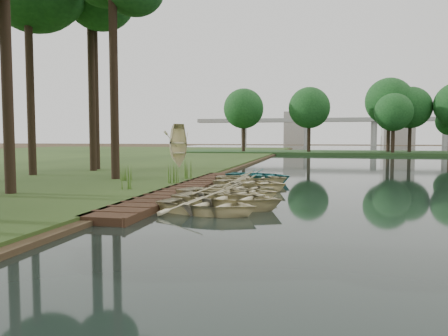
% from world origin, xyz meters
% --- Properties ---
extents(ground, '(300.00, 300.00, 0.00)m').
position_xyz_m(ground, '(0.00, 0.00, 0.00)').
color(ground, '#3D2F1D').
extents(boardwalk, '(1.60, 16.00, 0.30)m').
position_xyz_m(boardwalk, '(-1.60, 0.00, 0.15)').
color(boardwalk, '#342014').
rests_on(boardwalk, ground).
extents(peninsula, '(50.00, 14.00, 0.45)m').
position_xyz_m(peninsula, '(8.00, 50.00, 0.23)').
color(peninsula, '#24441E').
rests_on(peninsula, ground).
extents(far_trees, '(45.60, 5.60, 8.80)m').
position_xyz_m(far_trees, '(4.67, 50.00, 6.43)').
color(far_trees, black).
rests_on(far_trees, peninsula).
extents(bridge, '(95.90, 4.00, 8.60)m').
position_xyz_m(bridge, '(12.31, 120.00, 7.08)').
color(bridge, '#A5A5A0').
rests_on(bridge, ground).
extents(building_a, '(10.00, 8.00, 18.00)m').
position_xyz_m(building_a, '(30.00, 140.00, 9.00)').
color(building_a, '#A5A5A0').
rests_on(building_a, ground).
extents(building_b, '(8.00, 8.00, 12.00)m').
position_xyz_m(building_b, '(-5.00, 145.00, 6.00)').
color(building_b, '#A5A5A0').
rests_on(building_b, ground).
extents(rowboat_0, '(3.98, 3.25, 0.72)m').
position_xyz_m(rowboat_0, '(0.87, -5.35, 0.41)').
color(rowboat_0, beige).
rests_on(rowboat_0, water).
extents(rowboat_1, '(4.45, 3.52, 0.83)m').
position_xyz_m(rowboat_1, '(1.29, -4.13, 0.47)').
color(rowboat_1, beige).
rests_on(rowboat_1, water).
extents(rowboat_2, '(4.68, 4.08, 0.81)m').
position_xyz_m(rowboat_2, '(0.76, -2.72, 0.45)').
color(rowboat_2, beige).
rests_on(rowboat_2, water).
extents(rowboat_3, '(3.43, 2.58, 0.67)m').
position_xyz_m(rowboat_3, '(1.21, -1.58, 0.39)').
color(rowboat_3, beige).
rests_on(rowboat_3, water).
extents(rowboat_4, '(3.42, 2.74, 0.63)m').
position_xyz_m(rowboat_4, '(1.08, 0.06, 0.37)').
color(rowboat_4, beige).
rests_on(rowboat_4, water).
extents(rowboat_5, '(4.46, 3.82, 0.78)m').
position_xyz_m(rowboat_5, '(1.19, 1.48, 0.44)').
color(rowboat_5, beige).
rests_on(rowboat_5, water).
extents(rowboat_6, '(3.55, 2.85, 0.65)m').
position_xyz_m(rowboat_6, '(1.02, 2.47, 0.38)').
color(rowboat_6, beige).
rests_on(rowboat_6, water).
extents(rowboat_7, '(4.05, 3.06, 0.79)m').
position_xyz_m(rowboat_7, '(0.88, 3.88, 0.45)').
color(rowboat_7, beige).
rests_on(rowboat_7, water).
extents(rowboat_8, '(4.59, 3.92, 0.80)m').
position_xyz_m(rowboat_8, '(1.04, 5.49, 0.45)').
color(rowboat_8, teal).
rests_on(rowboat_8, water).
extents(stored_rowboat, '(4.01, 3.74, 0.68)m').
position_xyz_m(stored_rowboat, '(-5.85, 11.69, 0.64)').
color(stored_rowboat, beige).
rests_on(stored_rowboat, bank).
extents(tree_6, '(4.36, 4.36, 13.28)m').
position_xyz_m(tree_6, '(-10.72, 7.99, 11.53)').
color(tree_6, black).
rests_on(tree_6, bank).
extents(reeds_0, '(0.60, 0.60, 0.96)m').
position_xyz_m(reeds_0, '(-3.81, -1.38, 0.78)').
color(reeds_0, '#3F661E').
rests_on(reeds_0, bank).
extents(reeds_1, '(0.60, 0.60, 0.97)m').
position_xyz_m(reeds_1, '(-2.66, 1.44, 0.78)').
color(reeds_1, '#3F661E').
rests_on(reeds_1, bank).
extents(reeds_2, '(0.60, 0.60, 0.87)m').
position_xyz_m(reeds_2, '(-5.51, 2.10, 0.74)').
color(reeds_2, '#3F661E').
rests_on(reeds_2, bank).
extents(reeds_3, '(0.60, 0.60, 1.14)m').
position_xyz_m(reeds_3, '(-2.60, 3.87, 0.87)').
color(reeds_3, '#3F661E').
rests_on(reeds_3, bank).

